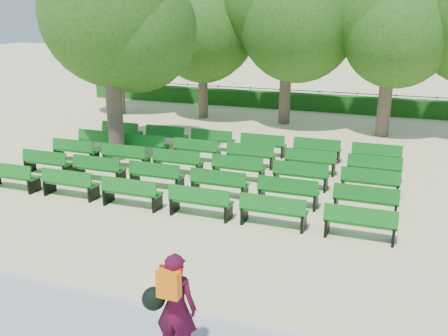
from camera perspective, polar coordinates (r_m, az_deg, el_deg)
name	(u,v)px	position (r m, az deg, el deg)	size (l,w,h in m)	color
ground	(205,190)	(15.25, -2.24, -2.50)	(120.00, 120.00, 0.00)	beige
paving	(42,325)	(9.54, -20.10, -16.53)	(30.00, 2.20, 0.06)	#AFAFAB
curb	(82,291)	(10.27, -15.95, -13.35)	(30.00, 0.12, 0.10)	silver
hedge	(300,102)	(28.20, 8.68, 7.52)	(26.00, 0.70, 0.90)	#1B5516
fence	(301,108)	(28.66, 8.80, 6.76)	(26.00, 0.10, 1.02)	black
tree_line	(283,124)	(24.45, 6.70, 5.02)	(21.80, 6.80, 7.04)	#2B5C18
bench_array	(208,174)	(16.43, -1.83, -0.70)	(1.70, 0.53, 1.07)	#13721D
tree_among	(109,27)	(18.17, -13.00, 15.40)	(5.14, 5.14, 7.03)	brown
person	(174,306)	(7.76, -5.76, -15.43)	(0.86, 0.52, 1.80)	#430921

